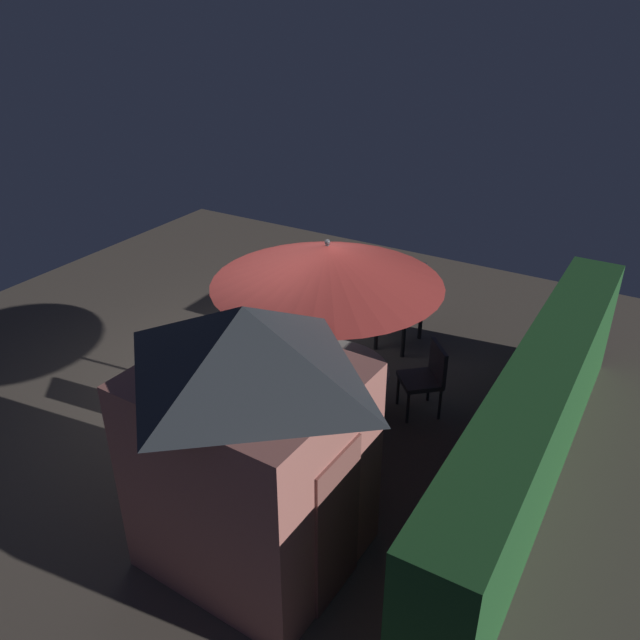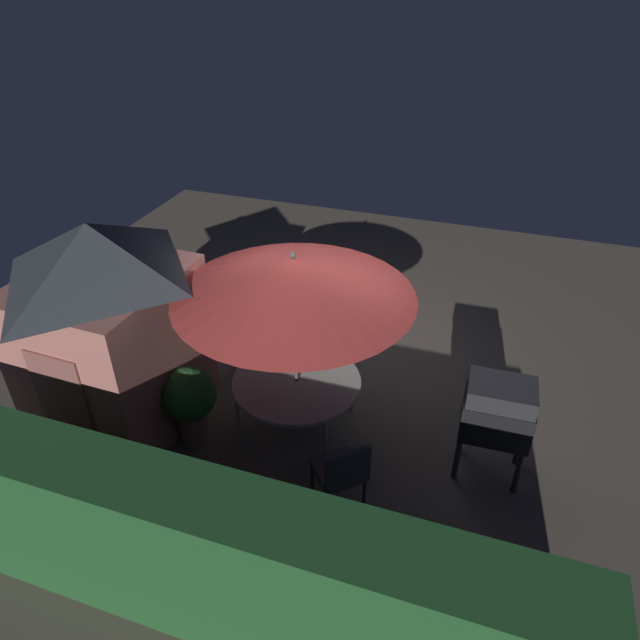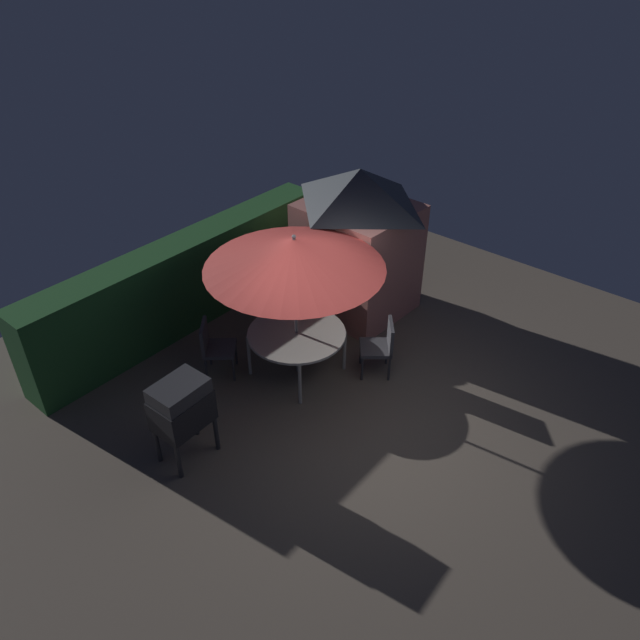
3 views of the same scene
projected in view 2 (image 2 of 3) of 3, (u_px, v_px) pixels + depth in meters
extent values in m
plane|color=brown|center=(338.00, 372.00, 7.68)|extent=(11.00, 11.00, 0.00)
cube|color=#1E4C23|center=(210.00, 559.00, 4.49)|extent=(5.74, 0.62, 1.51)
cube|color=#B26B60|center=(116.00, 351.00, 6.45)|extent=(1.60, 1.77, 1.93)
pyramid|color=#33383D|center=(92.00, 251.00, 5.76)|extent=(1.69, 1.88, 0.61)
cube|color=brown|center=(67.00, 414.00, 5.89)|extent=(0.64, 0.06, 1.50)
cylinder|color=#B2ADA3|center=(297.00, 381.00, 6.39)|extent=(1.45, 1.45, 0.04)
cylinder|color=gray|center=(351.00, 388.00, 6.86)|extent=(0.05, 0.05, 0.69)
cylinder|color=gray|center=(274.00, 371.00, 7.13)|extent=(0.05, 0.05, 0.69)
cylinder|color=gray|center=(325.00, 447.00, 6.05)|extent=(0.05, 0.05, 0.69)
cylinder|color=gray|center=(239.00, 425.00, 6.32)|extent=(0.05, 0.05, 0.69)
cylinder|color=#4C4C51|center=(296.00, 351.00, 6.16)|extent=(0.04, 0.04, 2.27)
cone|color=#B73833|center=(294.00, 277.00, 5.66)|extent=(2.51, 2.51, 0.44)
sphere|color=#4C4C51|center=(293.00, 255.00, 5.52)|extent=(0.06, 0.06, 0.06)
cube|color=black|center=(496.00, 417.00, 5.82)|extent=(0.72, 0.52, 0.45)
cube|color=#2B2B2E|center=(502.00, 393.00, 5.64)|extent=(0.68, 0.50, 0.20)
cylinder|color=#262628|center=(519.00, 445.00, 6.18)|extent=(0.06, 0.06, 0.55)
cylinder|color=#262628|center=(462.00, 432.00, 6.34)|extent=(0.06, 0.06, 0.55)
cylinder|color=#262628|center=(518.00, 473.00, 5.84)|extent=(0.06, 0.06, 0.55)
cylinder|color=#262628|center=(457.00, 458.00, 6.01)|extent=(0.06, 0.06, 0.55)
cube|color=#38383D|center=(338.00, 470.00, 5.65)|extent=(0.65, 0.65, 0.06)
cube|color=#38383D|center=(348.00, 469.00, 5.37)|extent=(0.38, 0.34, 0.45)
cylinder|color=#2C2C30|center=(328.00, 506.00, 5.56)|extent=(0.04, 0.04, 0.45)
cylinder|color=#2C2C30|center=(364.00, 493.00, 5.69)|extent=(0.04, 0.04, 0.45)
cylinder|color=#2C2C30|center=(312.00, 477.00, 5.86)|extent=(0.04, 0.04, 0.45)
cylinder|color=#2C2C30|center=(347.00, 465.00, 5.99)|extent=(0.04, 0.04, 0.45)
cube|color=#38383D|center=(268.00, 344.00, 7.45)|extent=(0.65, 0.65, 0.06)
cube|color=#38383D|center=(262.00, 321.00, 7.50)|extent=(0.39, 0.33, 0.45)
cylinder|color=#2C2C30|center=(278.00, 346.00, 7.79)|extent=(0.04, 0.04, 0.45)
cylinder|color=#2C2C30|center=(250.00, 352.00, 7.67)|extent=(0.04, 0.04, 0.45)
cylinder|color=#2C2C30|center=(288.00, 363.00, 7.48)|extent=(0.04, 0.04, 0.45)
cylinder|color=#2C2C30|center=(258.00, 370.00, 7.36)|extent=(0.04, 0.04, 0.45)
cylinder|color=#936651|center=(194.00, 424.00, 6.56)|extent=(0.34, 0.34, 0.39)
sphere|color=#2D6B33|center=(189.00, 394.00, 6.30)|extent=(0.62, 0.62, 0.62)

